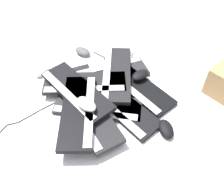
# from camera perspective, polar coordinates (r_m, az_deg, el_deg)

# --- Properties ---
(ground_plane) EXTENTS (3.20, 3.20, 0.00)m
(ground_plane) POSITION_cam_1_polar(r_m,az_deg,el_deg) (1.38, 1.25, 0.19)
(ground_plane) COLOR white
(keyboard_0) EXTENTS (0.34, 0.46, 0.03)m
(keyboard_0) POSITION_cam_1_polar(r_m,az_deg,el_deg) (1.28, -3.38, -3.91)
(keyboard_0) COLOR #232326
(keyboard_0) RESTS_ON ground
(keyboard_1) EXTENTS (0.24, 0.46, 0.03)m
(keyboard_1) POSITION_cam_1_polar(r_m,az_deg,el_deg) (1.28, 1.99, -3.86)
(keyboard_1) COLOR black
(keyboard_1) RESTS_ON ground
(keyboard_2) EXTENTS (0.25, 0.46, 0.03)m
(keyboard_2) POSITION_cam_1_polar(r_m,az_deg,el_deg) (1.38, 5.80, 0.67)
(keyboard_2) COLOR black
(keyboard_2) RESTS_ON ground
(keyboard_3) EXTENTS (0.45, 0.37, 0.03)m
(keyboard_3) POSITION_cam_1_polar(r_m,az_deg,el_deg) (1.44, -0.47, 3.50)
(keyboard_3) COLOR #232326
(keyboard_3) RESTS_ON ground
(keyboard_4) EXTENTS (0.36, 0.45, 0.03)m
(keyboard_4) POSITION_cam_1_polar(r_m,az_deg,el_deg) (1.34, -5.86, -1.01)
(keyboard_4) COLOR black
(keyboard_4) RESTS_ON ground
(keyboard_5) EXTENTS (0.45, 0.37, 0.03)m
(keyboard_5) POSITION_cam_1_polar(r_m,az_deg,el_deg) (1.40, 1.01, 3.69)
(keyboard_5) COLOR black
(keyboard_5) RESTS_ON keyboard_3
(keyboard_6) EXTENTS (0.39, 0.44, 0.03)m
(keyboard_6) POSITION_cam_1_polar(r_m,az_deg,el_deg) (1.35, -6.21, 1.38)
(keyboard_6) COLOR black
(keyboard_6) RESTS_ON keyboard_4
(keyboard_7) EXTENTS (0.32, 0.46, 0.03)m
(keyboard_7) POSITION_cam_1_polar(r_m,az_deg,el_deg) (1.21, -5.31, -5.48)
(keyboard_7) COLOR black
(keyboard_7) RESTS_ON keyboard_0
(keyboard_8) EXTENTS (0.24, 0.46, 0.03)m
(keyboard_8) POSITION_cam_1_polar(r_m,az_deg,el_deg) (1.28, -8.15, -0.31)
(keyboard_8) COLOR black
(keyboard_8) RESTS_ON keyboard_6
(keyboard_9) EXTENTS (0.44, 0.39, 0.03)m
(keyboard_9) POSITION_cam_1_polar(r_m,az_deg,el_deg) (1.19, -7.66, -4.80)
(keyboard_9) COLOR black
(keyboard_9) RESTS_ON keyboard_7
(mouse_0) EXTENTS (0.12, 0.09, 0.04)m
(mouse_0) POSITION_cam_1_polar(r_m,az_deg,el_deg) (1.39, 6.48, 3.32)
(mouse_0) COLOR black
(mouse_0) RESTS_ON keyboard_2
(mouse_1) EXTENTS (0.07, 0.11, 0.04)m
(mouse_1) POSITION_cam_1_polar(r_m,az_deg,el_deg) (1.60, -6.74, 8.62)
(mouse_1) COLOR #4C4C51
(mouse_1) RESTS_ON ground
(mouse_2) EXTENTS (0.08, 0.12, 0.04)m
(mouse_2) POSITION_cam_1_polar(r_m,az_deg,el_deg) (1.17, -5.86, -3.34)
(mouse_2) COLOR silver
(mouse_2) RESTS_ON keyboard_9
(mouse_3) EXTENTS (0.13, 0.10, 0.04)m
(mouse_3) POSITION_cam_1_polar(r_m,az_deg,el_deg) (1.57, 3.40, 8.02)
(mouse_3) COLOR silver
(mouse_3) RESTS_ON ground
(mouse_4) EXTENTS (0.10, 0.13, 0.04)m
(mouse_4) POSITION_cam_1_polar(r_m,az_deg,el_deg) (1.60, 2.96, 8.97)
(mouse_4) COLOR silver
(mouse_4) RESTS_ON ground
(mouse_5) EXTENTS (0.12, 0.13, 0.04)m
(mouse_5) POSITION_cam_1_polar(r_m,az_deg,el_deg) (1.21, 12.24, -8.79)
(mouse_5) COLOR black
(mouse_5) RESTS_ON ground
(mouse_6) EXTENTS (0.12, 0.09, 0.04)m
(mouse_6) POSITION_cam_1_polar(r_m,az_deg,el_deg) (1.51, -15.75, 4.24)
(mouse_6) COLOR silver
(mouse_6) RESTS_ON ground
(cable_0) EXTENTS (0.34, 0.23, 0.01)m
(cable_0) POSITION_cam_1_polar(r_m,az_deg,el_deg) (1.47, -4.22, 4.00)
(cable_0) COLOR black
(cable_0) RESTS_ON ground
(cable_1) EXTENTS (0.61, 0.20, 0.01)m
(cable_1) POSITION_cam_1_polar(r_m,az_deg,el_deg) (1.27, -23.32, -10.88)
(cable_1) COLOR black
(cable_1) RESTS_ON ground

